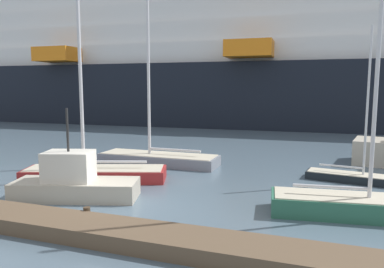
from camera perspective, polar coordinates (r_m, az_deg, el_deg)
ground_plane at (r=15.39m, az=-11.16°, el=-10.75°), size 600.00×600.00×0.00m
dock_pier at (r=12.88m, az=-18.34°, el=-13.44°), size 24.95×1.83×0.61m
sailboat_0 at (r=19.44m, az=-14.87°, el=-5.15°), size 7.39×4.14×14.14m
sailboat_1 at (r=20.21m, az=24.01°, el=-5.85°), size 4.78×1.91×7.64m
sailboat_2 at (r=14.93m, az=24.01°, el=-9.65°), size 6.16×2.47×11.65m
sailboat_3 at (r=22.72m, az=-5.28°, el=-3.24°), size 7.43×2.14×13.43m
fishing_boat_2 at (r=16.53m, az=-17.89°, el=-7.12°), size 5.51×3.21×3.86m
cruise_ship at (r=52.90m, az=-2.87°, el=11.48°), size 137.15×25.09×26.63m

